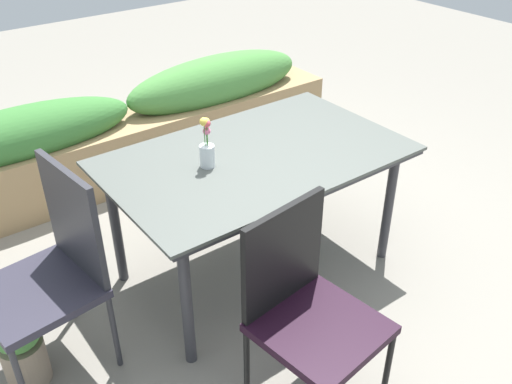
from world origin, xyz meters
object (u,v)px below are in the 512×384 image
at_px(dining_table, 256,165).
at_px(planter_box, 132,130).
at_px(flower_vase, 207,147).
at_px(chair_near_left, 306,304).
at_px(chair_end_left, 52,266).
at_px(potted_plant, 20,345).

height_order(dining_table, planter_box, planter_box).
bearing_deg(dining_table, flower_vase, 170.36).
distance_m(dining_table, chair_near_left, 0.93).
height_order(chair_end_left, planter_box, chair_end_left).
bearing_deg(chair_end_left, chair_near_left, -144.56).
relative_size(dining_table, chair_end_left, 1.58).
bearing_deg(dining_table, chair_end_left, 179.46).
xyz_separation_m(chair_near_left, planter_box, (0.31, 2.28, -0.17)).
bearing_deg(chair_near_left, flower_vase, -103.23).
bearing_deg(potted_plant, planter_box, 48.42).
distance_m(chair_near_left, planter_box, 2.31).
distance_m(chair_near_left, chair_end_left, 1.15).
bearing_deg(chair_end_left, potted_plant, 92.17).
xyz_separation_m(dining_table, chair_near_left, (-0.37, -0.84, -0.16)).
xyz_separation_m(chair_end_left, flower_vase, (0.86, 0.04, 0.32)).
distance_m(dining_table, planter_box, 1.48).
height_order(planter_box, potted_plant, planter_box).
relative_size(chair_near_left, potted_plant, 2.18).
xyz_separation_m(dining_table, chair_end_left, (-1.14, 0.01, -0.14)).
bearing_deg(chair_end_left, flower_vase, -94.24).
height_order(chair_near_left, chair_end_left, chair_end_left).
height_order(chair_end_left, flower_vase, flower_vase).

